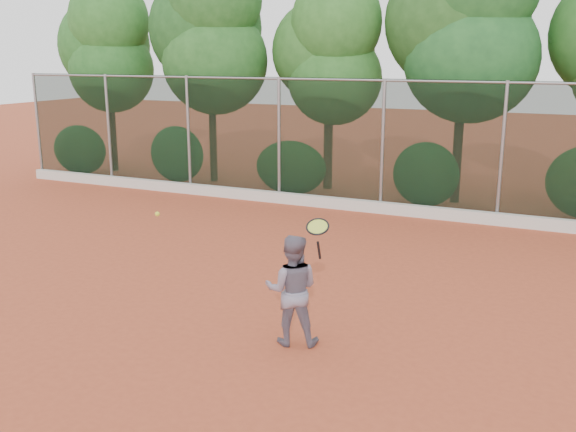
% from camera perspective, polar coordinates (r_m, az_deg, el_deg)
% --- Properties ---
extents(ground, '(80.00, 80.00, 0.00)m').
position_cam_1_polar(ground, '(11.16, -2.14, -7.39)').
color(ground, '#AD4628').
rests_on(ground, ground).
extents(concrete_curb, '(24.00, 0.20, 0.30)m').
position_cam_1_polar(concrete_curb, '(17.21, 8.04, 0.77)').
color(concrete_curb, beige).
rests_on(concrete_curb, ground).
extents(tennis_player, '(0.95, 0.84, 1.63)m').
position_cam_1_polar(tennis_player, '(9.26, 0.37, -6.58)').
color(tennis_player, slate).
rests_on(tennis_player, ground).
extents(chainlink_fence, '(24.09, 0.09, 3.50)m').
position_cam_1_polar(chainlink_fence, '(17.07, 8.41, 6.49)').
color(chainlink_fence, black).
rests_on(chainlink_fence, ground).
extents(foliage_backdrop, '(23.70, 3.63, 7.55)m').
position_cam_1_polar(foliage_backdrop, '(18.98, 8.79, 14.93)').
color(foliage_backdrop, '#3B2616').
rests_on(foliage_backdrop, ground).
extents(tennis_racket, '(0.37, 0.34, 0.59)m').
position_cam_1_polar(tennis_racket, '(8.64, 2.66, -1.20)').
color(tennis_racket, black).
rests_on(tennis_racket, ground).
extents(tennis_ball_in_flight, '(0.07, 0.07, 0.07)m').
position_cam_1_polar(tennis_ball_in_flight, '(9.56, -11.54, 0.18)').
color(tennis_ball_in_flight, yellow).
rests_on(tennis_ball_in_flight, ground).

